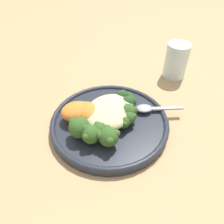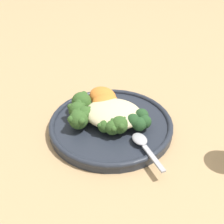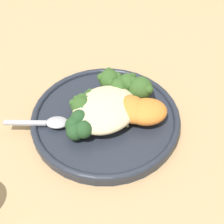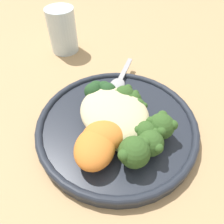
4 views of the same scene
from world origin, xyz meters
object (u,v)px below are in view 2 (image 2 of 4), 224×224
broccoli_stalk_2 (88,114)px  sweet_potato_chunk_1 (105,102)px  quinoa_mound (113,114)px  broccoli_stalk_3 (84,118)px  plate (111,125)px  broccoli_stalk_5 (107,120)px  broccoli_stalk_0 (86,103)px  broccoli_stalk_6 (112,122)px  broccoli_stalk_1 (81,110)px  broccoli_stalk_7 (118,123)px  broccoli_stalk_4 (102,118)px  sweet_potato_chunk_0 (103,96)px  spoon (143,143)px  kale_tuft (139,120)px

broccoli_stalk_2 → sweet_potato_chunk_1: same height
quinoa_mound → broccoli_stalk_3: (-0.05, -0.03, 0.00)m
plate → broccoli_stalk_5: (-0.00, -0.01, 0.02)m
broccoli_stalk_0 → broccoli_stalk_6: bearing=136.6°
broccoli_stalk_1 → broccoli_stalk_7: broccoli_stalk_1 is taller
quinoa_mound → broccoli_stalk_4: quinoa_mound is taller
plate → broccoli_stalk_7: 0.04m
sweet_potato_chunk_0 → plate: bearing=-59.6°
broccoli_stalk_1 → spoon: (0.14, -0.05, -0.01)m
broccoli_stalk_1 → broccoli_stalk_4: (0.05, -0.01, -0.00)m
plate → broccoli_stalk_6: bearing=-67.2°
broccoli_stalk_2 → broccoli_stalk_3: broccoli_stalk_3 is taller
broccoli_stalk_5 → broccoli_stalk_2: bearing=-99.1°
broccoli_stalk_3 → kale_tuft: bearing=136.9°
plate → broccoli_stalk_3: bearing=-150.7°
plate → sweet_potato_chunk_1: 0.05m
broccoli_stalk_0 → broccoli_stalk_7: size_ratio=1.05×
broccoli_stalk_5 → broccoli_stalk_7: size_ratio=1.09×
sweet_potato_chunk_0 → kale_tuft: 0.11m
spoon → broccoli_stalk_3: bearing=-141.1°
broccoli_stalk_3 → broccoli_stalk_7: (0.07, 0.00, -0.00)m
broccoli_stalk_3 → sweet_potato_chunk_1: 0.07m
quinoa_mound → broccoli_stalk_6: size_ratio=1.09×
broccoli_stalk_0 → sweet_potato_chunk_0: 0.05m
broccoli_stalk_4 → kale_tuft: 0.07m
quinoa_mound → broccoli_stalk_3: broccoli_stalk_3 is taller
quinoa_mound → broccoli_stalk_3: size_ratio=1.04×
spoon → sweet_potato_chunk_1: bearing=-171.3°
sweet_potato_chunk_0 → sweet_potato_chunk_1: same height
broccoli_stalk_2 → broccoli_stalk_3: 0.02m
broccoli_stalk_7 → spoon: size_ratio=0.99×
broccoli_stalk_0 → kale_tuft: bearing=155.1°
quinoa_mound → kale_tuft: same height
sweet_potato_chunk_1 → spoon: (0.10, -0.09, -0.01)m
broccoli_stalk_3 → broccoli_stalk_2: bearing=-152.7°
broccoli_stalk_0 → broccoli_stalk_1: (-0.00, -0.03, -0.00)m
sweet_potato_chunk_1 → spoon: 0.14m
broccoli_stalk_2 → broccoli_stalk_3: (-0.00, -0.02, 0.00)m
kale_tuft → spoon: (0.02, -0.05, -0.01)m
plate → broccoli_stalk_0: bearing=159.5°
broccoli_stalk_2 → kale_tuft: bearing=135.4°
broccoli_stalk_3 → broccoli_stalk_6: 0.06m
broccoli_stalk_5 → broccoli_stalk_3: bearing=-75.9°
kale_tuft → sweet_potato_chunk_1: bearing=153.5°
broccoli_stalk_1 → kale_tuft: 0.12m
plate → broccoli_stalk_6: size_ratio=2.38×
broccoli_stalk_6 → sweet_potato_chunk_1: bearing=-165.3°
broccoli_stalk_4 → spoon: broccoli_stalk_4 is taller
quinoa_mound → broccoli_stalk_1: bearing=-175.0°
broccoli_stalk_4 → kale_tuft: size_ratio=1.57×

